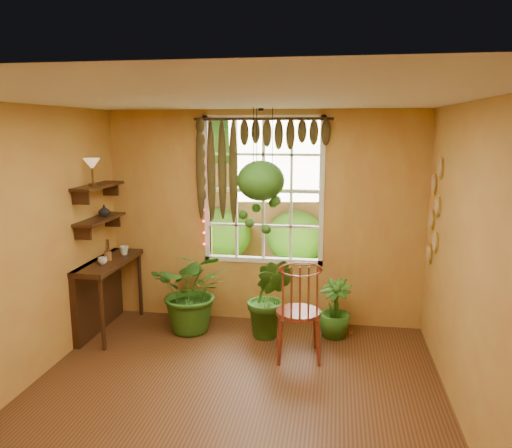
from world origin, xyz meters
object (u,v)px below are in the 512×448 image
(counter_ledge, at_px, (102,287))
(potted_plant_left, at_px, (193,290))
(potted_plant_mid, at_px, (270,298))
(hanging_basket, at_px, (261,184))
(windsor_chair, at_px, (298,325))

(counter_ledge, distance_m, potted_plant_left, 1.13)
(potted_plant_left, xyz_separation_m, potted_plant_mid, (0.95, -0.04, -0.02))
(counter_ledge, height_order, potted_plant_mid, potted_plant_mid)
(potted_plant_mid, distance_m, hanging_basket, 1.34)
(windsor_chair, relative_size, hanging_basket, 0.89)
(counter_ledge, relative_size, hanging_basket, 0.82)
(windsor_chair, height_order, potted_plant_mid, windsor_chair)
(windsor_chair, xyz_separation_m, potted_plant_mid, (-0.38, 0.50, 0.12))
(counter_ledge, distance_m, hanging_basket, 2.33)
(windsor_chair, relative_size, potted_plant_left, 1.25)
(counter_ledge, relative_size, potted_plant_left, 1.15)
(counter_ledge, height_order, hanging_basket, hanging_basket)
(counter_ledge, height_order, potted_plant_left, potted_plant_left)
(windsor_chair, bearing_deg, counter_ledge, 163.15)
(potted_plant_left, bearing_deg, windsor_chair, -22.14)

